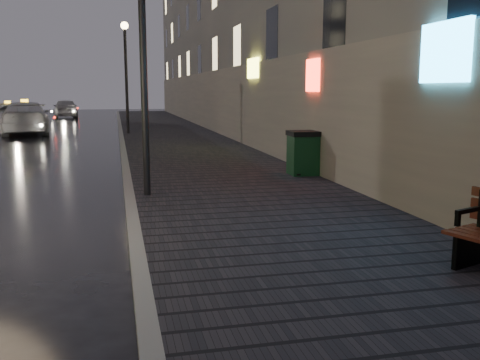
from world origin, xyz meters
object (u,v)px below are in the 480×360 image
object	(u,v)px
trash_bin	(303,152)
taxi_far	(8,115)
lamp_near	(142,24)
car_far	(66,108)
taxi_mid	(26,118)
lamp_far	(126,64)

from	to	relation	value
trash_bin	taxi_far	size ratio (longest dim) A/B	0.21
lamp_near	trash_bin	world-z (taller)	lamp_near
trash_bin	car_far	size ratio (longest dim) A/B	0.24
trash_bin	taxi_mid	world-z (taller)	taxi_mid
taxi_mid	car_far	bearing A→B (deg)	-98.88
lamp_far	car_far	world-z (taller)	lamp_far
lamp_far	taxi_mid	bearing A→B (deg)	154.80
taxi_mid	taxi_far	xyz separation A→B (m)	(-2.08, 7.01, -0.11)
trash_bin	car_far	distance (m)	33.92
taxi_mid	car_far	xyz separation A→B (m)	(0.56, 16.26, -0.06)
lamp_near	taxi_far	size ratio (longest dim) A/B	1.03
lamp_near	trash_bin	xyz separation A→B (m)	(3.95, 1.78, -2.78)
lamp_far	taxi_mid	size ratio (longest dim) A/B	0.94
lamp_near	taxi_far	xyz separation A→B (m)	(-7.13, 25.38, -2.78)
trash_bin	car_far	world-z (taller)	car_far
lamp_near	taxi_mid	distance (m)	19.24
taxi_far	trash_bin	bearing A→B (deg)	-59.10
lamp_near	taxi_mid	world-z (taller)	lamp_near
taxi_far	car_far	bearing A→B (deg)	79.81
lamp_near	trash_bin	bearing A→B (deg)	24.29
car_far	trash_bin	bearing A→B (deg)	97.79
lamp_near	lamp_far	world-z (taller)	same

